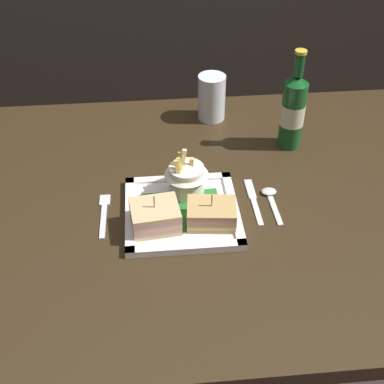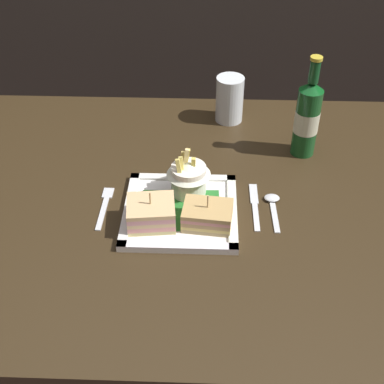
# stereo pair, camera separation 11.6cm
# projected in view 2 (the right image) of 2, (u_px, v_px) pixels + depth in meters

# --- Properties ---
(ground_plane) EXTENTS (6.00, 6.00, 0.00)m
(ground_plane) POSITION_uv_depth(u_px,v_px,m) (200.00, 374.00, 1.66)
(ground_plane) COLOR #3A272A
(dining_table) EXTENTS (1.25, 0.93, 0.73)m
(dining_table) POSITION_uv_depth(u_px,v_px,m) (203.00, 232.00, 1.27)
(dining_table) COLOR #312414
(dining_table) RESTS_ON ground_plane
(square_plate) EXTENTS (0.25, 0.25, 0.02)m
(square_plate) POSITION_uv_depth(u_px,v_px,m) (180.00, 211.00, 1.16)
(square_plate) COLOR white
(square_plate) RESTS_ON dining_table
(sandwich_half_left) EXTENTS (0.11, 0.10, 0.08)m
(sandwich_half_left) POSITION_uv_depth(u_px,v_px,m) (151.00, 213.00, 1.11)
(sandwich_half_left) COLOR #D4C37D
(sandwich_half_left) RESTS_ON square_plate
(sandwich_half_right) EXTENTS (0.11, 0.09, 0.08)m
(sandwich_half_right) POSITION_uv_depth(u_px,v_px,m) (207.00, 215.00, 1.11)
(sandwich_half_right) COLOR tan
(sandwich_half_right) RESTS_ON square_plate
(fries_cup) EXTENTS (0.10, 0.10, 0.11)m
(fries_cup) POSITION_uv_depth(u_px,v_px,m) (188.00, 175.00, 1.17)
(fries_cup) COLOR silver
(fries_cup) RESTS_ON square_plate
(beer_bottle) EXTENTS (0.06, 0.06, 0.26)m
(beer_bottle) POSITION_uv_depth(u_px,v_px,m) (307.00, 117.00, 1.28)
(beer_bottle) COLOR #184E21
(beer_bottle) RESTS_ON dining_table
(water_glass) EXTENTS (0.08, 0.08, 0.13)m
(water_glass) POSITION_uv_depth(u_px,v_px,m) (229.00, 102.00, 1.44)
(water_glass) COLOR silver
(water_glass) RESTS_ON dining_table
(fork) EXTENTS (0.02, 0.14, 0.00)m
(fork) POSITION_uv_depth(u_px,v_px,m) (105.00, 205.00, 1.18)
(fork) COLOR silver
(fork) RESTS_ON dining_table
(knife) EXTENTS (0.02, 0.16, 0.00)m
(knife) POSITION_uv_depth(u_px,v_px,m) (255.00, 204.00, 1.18)
(knife) COLOR silver
(knife) RESTS_ON dining_table
(spoon) EXTENTS (0.04, 0.13, 0.01)m
(spoon) POSITION_uv_depth(u_px,v_px,m) (273.00, 202.00, 1.19)
(spoon) COLOR silver
(spoon) RESTS_ON dining_table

